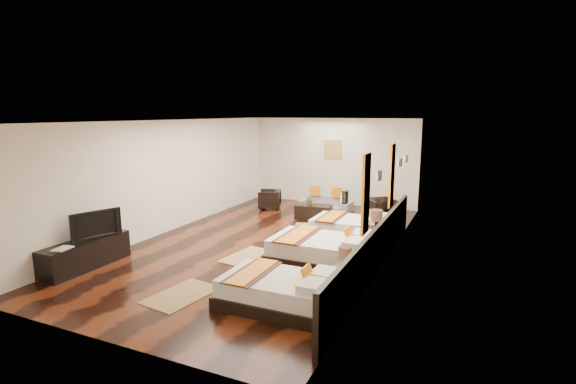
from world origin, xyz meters
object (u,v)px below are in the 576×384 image
at_px(bed_near, 282,291).
at_px(armchair_left, 270,199).
at_px(bed_far, 352,228).
at_px(book, 57,249).
at_px(nightstand_a, 344,278).
at_px(nightstand_b, 376,238).
at_px(sofa, 326,204).
at_px(table_plant, 310,200).
at_px(tv, 94,224).
at_px(coffee_table, 313,212).
at_px(bed_mid, 325,251).
at_px(figurine, 112,223).
at_px(armchair_right, 381,210).
at_px(tv_console, 86,254).

xyz_separation_m(bed_near, armchair_left, (-3.21, 6.00, 0.06)).
height_order(bed_far, book, bed_far).
relative_size(nightstand_a, nightstand_b, 0.87).
distance_m(sofa, table_plant, 1.12).
bearing_deg(bed_far, nightstand_a, -76.72).
height_order(tv, table_plant, tv).
bearing_deg(tv, coffee_table, -7.39).
bearing_deg(bed_far, bed_mid, -89.91).
xyz_separation_m(bed_far, tv, (-4.14, -3.83, 0.58)).
bearing_deg(sofa, nightstand_a, -65.49).
bearing_deg(nightstand_a, nightstand_b, 90.00).
distance_m(figurine, armchair_right, 6.85).
bearing_deg(table_plant, tv, -116.04).
relative_size(tv, figurine, 2.76).
distance_m(bed_far, tv, 5.67).
bearing_deg(nightstand_a, bed_far, 103.28).
distance_m(bed_mid, book, 4.98).
height_order(book, table_plant, table_plant).
xyz_separation_m(bed_near, table_plant, (-1.61, 5.36, 0.29)).
height_order(bed_far, figurine, figurine).
distance_m(tv_console, armchair_right, 7.39).
distance_m(nightstand_b, table_plant, 3.23).
bearing_deg(nightstand_a, coffee_table, 116.47).
bearing_deg(nightstand_b, tv, -148.56).
relative_size(bed_near, armchair_left, 2.83).
bearing_deg(coffee_table, bed_mid, -65.64).
distance_m(sofa, coffee_table, 1.05).
relative_size(bed_near, book, 5.63).
bearing_deg(armchair_right, book, -164.65).
relative_size(bed_near, sofa, 1.18).
bearing_deg(tv_console, bed_mid, 26.11).
bearing_deg(figurine, tv_console, -90.00).
height_order(book, coffee_table, book).
distance_m(tv_console, tv, 0.60).
distance_m(bed_mid, armchair_right, 3.81).
bearing_deg(nightstand_a, armchair_left, 127.50).
bearing_deg(bed_mid, armchair_right, 85.44).
relative_size(coffee_table, table_plant, 3.69).
relative_size(nightstand_b, coffee_table, 0.94).
relative_size(nightstand_a, tv, 0.84).
relative_size(bed_mid, table_plant, 7.94).
bearing_deg(figurine, armchair_right, 48.88).
bearing_deg(figurine, nightstand_a, 1.82).
xyz_separation_m(bed_mid, nightstand_b, (0.75, 1.15, 0.05)).
relative_size(nightstand_b, armchair_left, 1.41).
height_order(book, armchair_left, armchair_left).
height_order(sofa, armchair_left, armchair_left).
distance_m(nightstand_b, figurine, 5.56).
height_order(bed_near, tv_console, bed_near).
xyz_separation_m(nightstand_a, sofa, (-2.27, 5.61, -0.05)).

